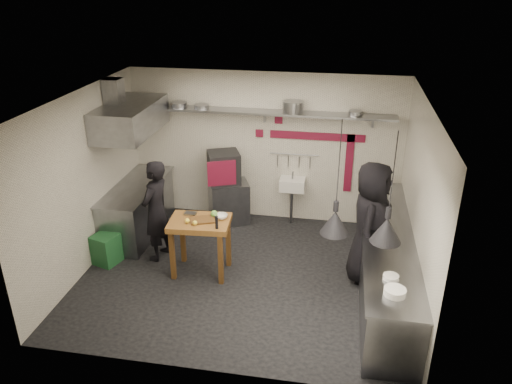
% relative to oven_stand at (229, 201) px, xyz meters
% --- Properties ---
extents(floor, '(5.00, 5.00, 0.00)m').
position_rel_oven_stand_xyz_m(floor, '(0.64, -1.79, -0.40)').
color(floor, black).
rests_on(floor, ground).
extents(ceiling, '(5.00, 5.00, 0.00)m').
position_rel_oven_stand_xyz_m(ceiling, '(0.64, -1.79, 2.40)').
color(ceiling, beige).
rests_on(ceiling, floor).
extents(wall_back, '(5.00, 0.04, 2.80)m').
position_rel_oven_stand_xyz_m(wall_back, '(0.64, 0.31, 1.00)').
color(wall_back, beige).
rests_on(wall_back, floor).
extents(wall_front, '(5.00, 0.04, 2.80)m').
position_rel_oven_stand_xyz_m(wall_front, '(0.64, -3.89, 1.00)').
color(wall_front, beige).
rests_on(wall_front, floor).
extents(wall_left, '(0.04, 4.20, 2.80)m').
position_rel_oven_stand_xyz_m(wall_left, '(-1.86, -1.79, 1.00)').
color(wall_left, beige).
rests_on(wall_left, floor).
extents(wall_right, '(0.04, 4.20, 2.80)m').
position_rel_oven_stand_xyz_m(wall_right, '(3.14, -1.79, 1.00)').
color(wall_right, beige).
rests_on(wall_right, floor).
extents(red_band_horiz, '(1.70, 0.02, 0.14)m').
position_rel_oven_stand_xyz_m(red_band_horiz, '(1.59, 0.29, 1.28)').
color(red_band_horiz, maroon).
rests_on(red_band_horiz, wall_back).
extents(red_band_vert, '(0.14, 0.02, 1.10)m').
position_rel_oven_stand_xyz_m(red_band_vert, '(2.19, 0.29, 0.80)').
color(red_band_vert, maroon).
rests_on(red_band_vert, wall_back).
extents(red_tile_a, '(0.14, 0.02, 0.14)m').
position_rel_oven_stand_xyz_m(red_tile_a, '(0.89, 0.29, 1.55)').
color(red_tile_a, maroon).
rests_on(red_tile_a, wall_back).
extents(red_tile_b, '(0.14, 0.02, 0.14)m').
position_rel_oven_stand_xyz_m(red_tile_b, '(0.54, 0.29, 1.28)').
color(red_tile_b, maroon).
rests_on(red_tile_b, wall_back).
extents(back_shelf, '(4.60, 0.34, 0.04)m').
position_rel_oven_stand_xyz_m(back_shelf, '(0.64, 0.13, 1.72)').
color(back_shelf, slate).
rests_on(back_shelf, wall_back).
extents(shelf_bracket_left, '(0.04, 0.06, 0.24)m').
position_rel_oven_stand_xyz_m(shelf_bracket_left, '(-1.26, 0.28, 1.62)').
color(shelf_bracket_left, slate).
rests_on(shelf_bracket_left, wall_back).
extents(shelf_bracket_mid, '(0.04, 0.06, 0.24)m').
position_rel_oven_stand_xyz_m(shelf_bracket_mid, '(0.64, 0.28, 1.62)').
color(shelf_bracket_mid, slate).
rests_on(shelf_bracket_mid, wall_back).
extents(shelf_bracket_right, '(0.04, 0.06, 0.24)m').
position_rel_oven_stand_xyz_m(shelf_bracket_right, '(2.54, 0.28, 1.62)').
color(shelf_bracket_right, slate).
rests_on(shelf_bracket_right, wall_back).
extents(pan_far_left, '(0.31, 0.31, 0.09)m').
position_rel_oven_stand_xyz_m(pan_far_left, '(-0.91, 0.13, 1.79)').
color(pan_far_left, slate).
rests_on(pan_far_left, back_shelf).
extents(pan_mid_left, '(0.29, 0.29, 0.07)m').
position_rel_oven_stand_xyz_m(pan_mid_left, '(-0.49, 0.13, 1.78)').
color(pan_mid_left, slate).
rests_on(pan_mid_left, back_shelf).
extents(stock_pot, '(0.37, 0.37, 0.20)m').
position_rel_oven_stand_xyz_m(stock_pot, '(1.15, 0.13, 1.84)').
color(stock_pot, slate).
rests_on(stock_pot, back_shelf).
extents(pan_right, '(0.28, 0.28, 0.08)m').
position_rel_oven_stand_xyz_m(pan_right, '(2.22, 0.13, 1.78)').
color(pan_right, slate).
rests_on(pan_right, back_shelf).
extents(oven_stand, '(0.89, 0.85, 0.80)m').
position_rel_oven_stand_xyz_m(oven_stand, '(0.00, 0.00, 0.00)').
color(oven_stand, slate).
rests_on(oven_stand, floor).
extents(combi_oven, '(0.71, 0.69, 0.58)m').
position_rel_oven_stand_xyz_m(combi_oven, '(-0.07, -0.02, 0.69)').
color(combi_oven, black).
rests_on(combi_oven, oven_stand).
extents(oven_door, '(0.49, 0.23, 0.46)m').
position_rel_oven_stand_xyz_m(oven_door, '(-0.04, -0.31, 0.69)').
color(oven_door, maroon).
rests_on(oven_door, combi_oven).
extents(oven_glass, '(0.34, 0.16, 0.34)m').
position_rel_oven_stand_xyz_m(oven_glass, '(-0.05, -0.28, 0.69)').
color(oven_glass, black).
rests_on(oven_glass, oven_door).
extents(hand_sink, '(0.46, 0.34, 0.22)m').
position_rel_oven_stand_xyz_m(hand_sink, '(1.19, 0.13, 0.38)').
color(hand_sink, silver).
rests_on(hand_sink, wall_back).
extents(sink_tap, '(0.03, 0.03, 0.14)m').
position_rel_oven_stand_xyz_m(sink_tap, '(1.19, 0.13, 0.56)').
color(sink_tap, slate).
rests_on(sink_tap, hand_sink).
extents(sink_drain, '(0.06, 0.06, 0.66)m').
position_rel_oven_stand_xyz_m(sink_drain, '(1.19, 0.09, -0.06)').
color(sink_drain, slate).
rests_on(sink_drain, floor).
extents(utensil_rail, '(0.90, 0.02, 0.02)m').
position_rel_oven_stand_xyz_m(utensil_rail, '(1.19, 0.27, 0.92)').
color(utensil_rail, slate).
rests_on(utensil_rail, wall_back).
extents(counter_right, '(0.70, 3.80, 0.90)m').
position_rel_oven_stand_xyz_m(counter_right, '(2.79, -1.79, 0.05)').
color(counter_right, slate).
rests_on(counter_right, floor).
extents(counter_right_top, '(0.76, 3.90, 0.03)m').
position_rel_oven_stand_xyz_m(counter_right_top, '(2.79, -1.79, 0.52)').
color(counter_right_top, slate).
rests_on(counter_right_top, counter_right).
extents(plate_stack, '(0.31, 0.31, 0.09)m').
position_rel_oven_stand_xyz_m(plate_stack, '(2.76, -3.27, 0.57)').
color(plate_stack, silver).
rests_on(plate_stack, counter_right_top).
extents(small_bowl_right, '(0.21, 0.21, 0.05)m').
position_rel_oven_stand_xyz_m(small_bowl_right, '(2.74, -2.93, 0.56)').
color(small_bowl_right, silver).
rests_on(small_bowl_right, counter_right_top).
extents(counter_left, '(0.70, 1.90, 0.90)m').
position_rel_oven_stand_xyz_m(counter_left, '(-1.51, -0.74, 0.05)').
color(counter_left, slate).
rests_on(counter_left, floor).
extents(counter_left_top, '(0.76, 2.00, 0.03)m').
position_rel_oven_stand_xyz_m(counter_left_top, '(-1.51, -0.74, 0.52)').
color(counter_left_top, slate).
rests_on(counter_left_top, counter_left).
extents(extractor_hood, '(0.78, 1.60, 0.50)m').
position_rel_oven_stand_xyz_m(extractor_hood, '(-1.46, -0.74, 1.75)').
color(extractor_hood, slate).
rests_on(extractor_hood, ceiling).
extents(hood_duct, '(0.28, 0.28, 0.50)m').
position_rel_oven_stand_xyz_m(hood_duct, '(-1.71, -0.74, 2.15)').
color(hood_duct, slate).
rests_on(hood_duct, ceiling).
extents(green_bin, '(0.47, 0.47, 0.50)m').
position_rel_oven_stand_xyz_m(green_bin, '(-1.64, -1.82, -0.15)').
color(green_bin, '#1A4F26').
rests_on(green_bin, floor).
extents(prep_table, '(0.96, 0.70, 0.92)m').
position_rel_oven_stand_xyz_m(prep_table, '(-0.03, -1.82, 0.06)').
color(prep_table, brown).
rests_on(prep_table, floor).
extents(cutting_board, '(0.44, 0.38, 0.02)m').
position_rel_oven_stand_xyz_m(cutting_board, '(0.02, -1.81, 0.53)').
color(cutting_board, '#543517').
rests_on(cutting_board, prep_table).
extents(pepper_mill, '(0.06, 0.06, 0.20)m').
position_rel_oven_stand_xyz_m(pepper_mill, '(0.29, -2.02, 0.62)').
color(pepper_mill, black).
rests_on(pepper_mill, prep_table).
extents(lemon_a, '(0.09, 0.09, 0.07)m').
position_rel_oven_stand_xyz_m(lemon_a, '(-0.19, -1.93, 0.56)').
color(lemon_a, yellow).
rests_on(lemon_a, prep_table).
extents(lemon_b, '(0.09, 0.09, 0.07)m').
position_rel_oven_stand_xyz_m(lemon_b, '(-0.05, -1.98, 0.56)').
color(lemon_b, yellow).
rests_on(lemon_b, prep_table).
extents(veg_ball, '(0.15, 0.15, 0.11)m').
position_rel_oven_stand_xyz_m(veg_ball, '(0.16, -1.66, 0.57)').
color(veg_ball, '#5A9A38').
rests_on(veg_ball, prep_table).
extents(steel_tray, '(0.19, 0.13, 0.03)m').
position_rel_oven_stand_xyz_m(steel_tray, '(-0.22, -1.65, 0.54)').
color(steel_tray, slate).
rests_on(steel_tray, prep_table).
extents(bowl, '(0.24, 0.24, 0.06)m').
position_rel_oven_stand_xyz_m(bowl, '(0.28, -1.69, 0.55)').
color(bowl, silver).
rests_on(bowl, prep_table).
extents(heat_lamp_near, '(0.50, 0.50, 1.54)m').
position_rel_oven_stand_xyz_m(heat_lamp_near, '(2.01, -2.49, 1.63)').
color(heat_lamp_near, black).
rests_on(heat_lamp_near, ceiling).
extents(heat_lamp_far, '(0.43, 0.43, 1.40)m').
position_rel_oven_stand_xyz_m(heat_lamp_far, '(2.62, -2.84, 1.70)').
color(heat_lamp_far, black).
rests_on(heat_lamp_far, ceiling).
extents(chef_left, '(0.53, 0.69, 1.71)m').
position_rel_oven_stand_xyz_m(chef_left, '(-0.85, -1.49, 0.45)').
color(chef_left, black).
rests_on(chef_left, floor).
extents(chef_right, '(0.77, 1.03, 1.92)m').
position_rel_oven_stand_xyz_m(chef_right, '(2.53, -1.53, 0.56)').
color(chef_right, black).
rests_on(chef_right, floor).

